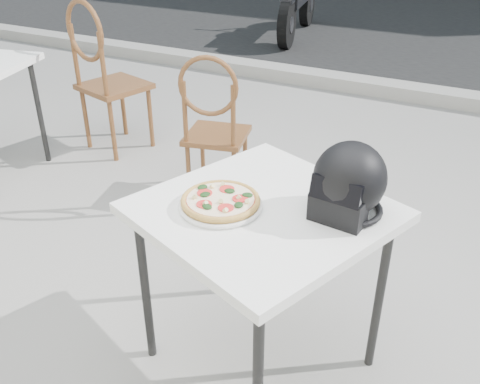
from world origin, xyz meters
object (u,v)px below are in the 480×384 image
at_px(cafe_table_main, 263,223).
at_px(plate, 221,205).
at_px(cafe_chair_side, 103,70).
at_px(pizza, 221,200).
at_px(cafe_chair_main, 213,121).
at_px(helmet, 348,183).
at_px(motorcycle, 298,3).

xyz_separation_m(cafe_table_main, plate, (-0.13, -0.07, 0.07)).
xyz_separation_m(plate, cafe_chair_side, (-1.72, 1.41, -0.13)).
xyz_separation_m(pizza, cafe_chair_main, (-0.69, 1.14, -0.24)).
bearing_deg(helmet, plate, -150.83).
height_order(cafe_chair_side, motorcycle, cafe_chair_side).
xyz_separation_m(plate, cafe_chair_main, (-0.69, 1.14, -0.22)).
bearing_deg(motorcycle, cafe_table_main, -80.07).
height_order(plate, cafe_chair_main, cafe_chair_main).
distance_m(cafe_table_main, motorcycle, 5.66).
height_order(plate, cafe_chair_side, cafe_chair_side).
xyz_separation_m(helmet, cafe_chair_main, (-1.08, 0.97, -0.33)).
xyz_separation_m(helmet, motorcycle, (-2.24, 5.20, -0.43)).
height_order(plate, pizza, pizza).
xyz_separation_m(plate, pizza, (0.00, 0.00, 0.02)).
xyz_separation_m(pizza, helmet, (0.39, 0.17, 0.08)).
height_order(cafe_table_main, motorcycle, motorcycle).
distance_m(cafe_table_main, cafe_chair_main, 1.35).
height_order(helmet, cafe_chair_side, cafe_chair_side).
relative_size(cafe_chair_main, motorcycle, 0.49).
relative_size(helmet, motorcycle, 0.15).
bearing_deg(helmet, cafe_table_main, -153.06).
bearing_deg(pizza, cafe_chair_side, 140.70).
relative_size(pizza, cafe_chair_main, 0.36).
xyz_separation_m(cafe_table_main, cafe_chair_side, (-1.86, 1.34, -0.06)).
relative_size(plate, cafe_chair_side, 0.31).
bearing_deg(cafe_chair_main, cafe_chair_side, -28.29).
bearing_deg(pizza, plate, -92.18).
distance_m(cafe_table_main, plate, 0.17).
bearing_deg(cafe_chair_side, cafe_table_main, 159.67).
bearing_deg(cafe_table_main, motorcycle, 110.47).
distance_m(cafe_chair_side, motorcycle, 3.96).
relative_size(cafe_chair_side, motorcycle, 0.58).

